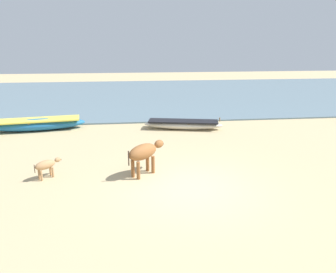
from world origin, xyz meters
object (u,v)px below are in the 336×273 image
at_px(cow_adult_brown, 144,153).
at_px(fishing_boat_0, 183,124).
at_px(calf_near_tan, 46,165).
at_px(fishing_boat_2, 38,124).

bearing_deg(cow_adult_brown, fishing_boat_0, 26.05).
xyz_separation_m(fishing_boat_0, cow_adult_brown, (-2.28, -5.79, 0.54)).
xyz_separation_m(fishing_boat_0, calf_near_tan, (-5.50, -5.72, 0.20)).
height_order(fishing_boat_0, calf_near_tan, fishing_boat_0).
height_order(fishing_boat_0, fishing_boat_2, fishing_boat_2).
relative_size(fishing_boat_2, calf_near_tan, 5.82).
bearing_deg(fishing_boat_0, cow_adult_brown, -99.31).
xyz_separation_m(fishing_boat_2, cow_adult_brown, (5.12, -6.44, 0.47)).
height_order(fishing_boat_2, cow_adult_brown, cow_adult_brown).
bearing_deg(cow_adult_brown, calf_near_tan, 136.27).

